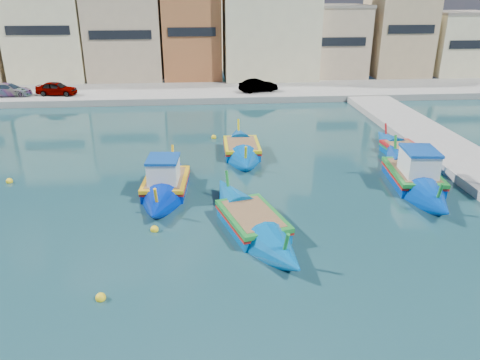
# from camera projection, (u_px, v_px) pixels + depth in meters

# --- Properties ---
(ground) EXTENTS (160.00, 160.00, 0.00)m
(ground) POSITION_uv_depth(u_px,v_px,m) (145.00, 281.00, 17.04)
(ground) COLOR #143E3E
(ground) RESTS_ON ground
(north_quay) EXTENTS (80.00, 8.00, 0.60)m
(north_quay) POSITION_uv_depth(u_px,v_px,m) (178.00, 93.00, 46.44)
(north_quay) COLOR gray
(north_quay) RESTS_ON ground
(north_townhouses) EXTENTS (83.20, 7.87, 10.19)m
(north_townhouses) POSITION_uv_depth(u_px,v_px,m) (239.00, 36.00, 51.97)
(north_townhouses) COLOR tan
(north_townhouses) RESTS_ON ground
(church_block) EXTENTS (10.00, 10.00, 19.10)m
(church_block) POSITION_uv_depth(u_px,v_px,m) (268.00, 3.00, 51.53)
(church_block) COLOR beige
(church_block) RESTS_ON ground
(parked_cars) EXTENTS (27.41, 2.32, 1.27)m
(parked_cars) POSITION_uv_depth(u_px,v_px,m) (97.00, 88.00, 44.13)
(parked_cars) COLOR #4C1919
(parked_cars) RESTS_ON north_quay
(luzzu_turquoise_cabin) EXTENTS (3.42, 10.57, 3.33)m
(luzzu_turquoise_cabin) POSITION_uv_depth(u_px,v_px,m) (413.00, 177.00, 25.37)
(luzzu_turquoise_cabin) COLOR #0036A1
(luzzu_turquoise_cabin) RESTS_ON ground
(luzzu_blue_cabin) EXTENTS (2.74, 8.81, 3.07)m
(luzzu_blue_cabin) POSITION_uv_depth(u_px,v_px,m) (166.00, 184.00, 24.49)
(luzzu_blue_cabin) COLOR #0021A2
(luzzu_blue_cabin) RESTS_ON ground
(luzzu_cyan_mid) EXTENTS (2.55, 8.44, 2.46)m
(luzzu_cyan_mid) POSITION_uv_depth(u_px,v_px,m) (405.00, 154.00, 29.46)
(luzzu_cyan_mid) COLOR #004BA3
(luzzu_cyan_mid) RESTS_ON ground
(luzzu_green) EXTENTS (2.26, 8.35, 2.62)m
(luzzu_green) POSITION_uv_depth(u_px,v_px,m) (242.00, 150.00, 30.03)
(luzzu_green) COLOR #0052AD
(luzzu_green) RESTS_ON ground
(luzzu_blue_south) EXTENTS (4.60, 9.60, 2.71)m
(luzzu_blue_south) POSITION_uv_depth(u_px,v_px,m) (252.00, 223.00, 20.65)
(luzzu_blue_south) COLOR #005AA5
(luzzu_blue_south) RESTS_ON ground
(mooring_buoys) EXTENTS (23.50, 22.94, 0.36)m
(mooring_buoys) POSITION_uv_depth(u_px,v_px,m) (184.00, 225.00, 20.95)
(mooring_buoys) COLOR yellow
(mooring_buoys) RESTS_ON ground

